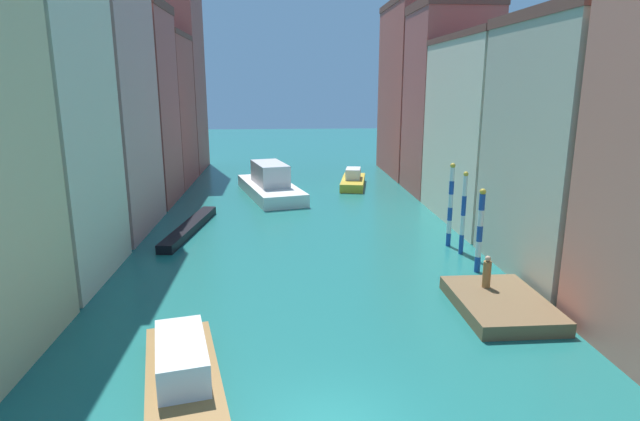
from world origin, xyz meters
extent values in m
plane|color=#1E6B66|center=(0.00, 24.50, 0.00)|extent=(154.00, 154.00, 0.00)
cube|color=beige|center=(-13.19, 12.79, 8.69)|extent=(6.28, 7.68, 17.38)
cube|color=tan|center=(-13.19, 21.64, 9.69)|extent=(6.28, 8.87, 19.38)
cube|color=#B25147|center=(-13.19, 30.19, 7.47)|extent=(6.28, 7.23, 14.94)
cube|color=brown|center=(-13.19, 30.19, 15.29)|extent=(6.41, 7.38, 0.70)
cube|color=#B25147|center=(-13.19, 38.26, 6.82)|extent=(6.28, 8.54, 13.65)
cube|color=brown|center=(-13.19, 38.26, 13.88)|extent=(6.41, 8.71, 0.47)
cube|color=#B25147|center=(-13.19, 47.02, 10.46)|extent=(6.28, 8.24, 20.92)
cube|color=#BCB299|center=(13.19, 11.77, 6.16)|extent=(6.28, 9.12, 12.31)
cube|color=brown|center=(13.19, 11.77, 12.59)|extent=(6.41, 9.30, 0.56)
cube|color=beige|center=(13.19, 22.52, 6.15)|extent=(6.28, 11.64, 12.30)
cube|color=brown|center=(13.19, 22.52, 12.52)|extent=(6.41, 11.88, 0.43)
cube|color=#B25147|center=(13.19, 32.36, 7.69)|extent=(6.28, 7.58, 15.38)
cube|color=brown|center=(13.19, 32.36, 15.76)|extent=(6.41, 7.73, 0.76)
cube|color=#B25147|center=(13.19, 42.65, 8.58)|extent=(6.28, 11.95, 17.15)
cube|color=brown|center=(13.19, 42.65, 17.46)|extent=(6.41, 12.19, 0.62)
cube|color=brown|center=(7.92, 7.38, 0.30)|extent=(3.67, 5.38, 0.60)
cylinder|color=olive|center=(7.72, 8.56, 1.20)|extent=(0.36, 0.36, 1.21)
sphere|color=tan|center=(7.72, 8.56, 1.94)|extent=(0.26, 0.26, 0.26)
cylinder|color=#1E479E|center=(8.67, 12.07, 0.41)|extent=(0.29, 0.29, 0.82)
cylinder|color=white|center=(8.67, 12.07, 1.23)|extent=(0.29, 0.29, 0.82)
cylinder|color=#1E479E|center=(8.67, 12.07, 2.06)|extent=(0.29, 0.29, 0.82)
cylinder|color=white|center=(8.67, 12.07, 2.88)|extent=(0.29, 0.29, 0.82)
cylinder|color=#1E479E|center=(8.67, 12.07, 3.70)|extent=(0.29, 0.29, 0.82)
sphere|color=gold|center=(8.67, 12.07, 4.23)|extent=(0.32, 0.32, 0.32)
cylinder|color=#1E479E|center=(8.83, 15.01, 0.57)|extent=(0.26, 0.26, 1.13)
cylinder|color=white|center=(8.83, 15.01, 1.70)|extent=(0.26, 0.26, 1.13)
cylinder|color=#1E479E|center=(8.83, 15.01, 2.83)|extent=(0.26, 0.26, 1.13)
cylinder|color=white|center=(8.83, 15.01, 3.96)|extent=(0.26, 0.26, 1.13)
sphere|color=gold|center=(8.83, 15.01, 4.63)|extent=(0.28, 0.28, 0.28)
cylinder|color=#1E479E|center=(8.57, 16.53, 0.40)|extent=(0.28, 0.28, 0.79)
cylinder|color=white|center=(8.57, 16.53, 1.19)|extent=(0.28, 0.28, 0.79)
cylinder|color=#1E479E|center=(8.57, 16.53, 1.98)|extent=(0.28, 0.28, 0.79)
cylinder|color=white|center=(8.57, 16.53, 2.78)|extent=(0.28, 0.28, 0.79)
cylinder|color=#1E479E|center=(8.57, 16.53, 3.57)|extent=(0.28, 0.28, 0.79)
cylinder|color=white|center=(8.57, 16.53, 4.36)|extent=(0.28, 0.28, 0.79)
sphere|color=gold|center=(8.57, 16.53, 4.87)|extent=(0.30, 0.30, 0.30)
cube|color=white|center=(-2.34, 31.85, 0.52)|extent=(6.33, 11.51, 1.04)
cube|color=silver|center=(-2.34, 31.85, 1.96)|extent=(3.54, 5.43, 1.84)
cube|color=black|center=(-7.45, 20.89, 0.27)|extent=(2.28, 9.86, 0.54)
cube|color=olive|center=(-4.58, 2.34, 0.32)|extent=(3.72, 7.15, 0.63)
cube|color=silver|center=(-4.58, 2.34, 1.17)|extent=(2.26, 3.76, 1.07)
cube|color=gold|center=(5.42, 35.46, 0.38)|extent=(3.27, 6.86, 0.77)
cube|color=silver|center=(5.42, 35.46, 1.25)|extent=(1.75, 2.60, 0.97)
camera|label=1|loc=(-1.35, -12.64, 9.46)|focal=29.14mm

